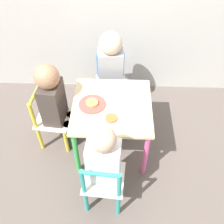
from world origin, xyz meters
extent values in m
plane|color=#5B514C|center=(0.00, 0.00, 0.00)|extent=(6.00, 6.00, 0.00)
cube|color=beige|center=(0.00, 0.00, 0.46)|extent=(0.56, 0.56, 0.02)
cylinder|color=green|center=(-0.24, -0.24, 0.23)|extent=(0.04, 0.04, 0.45)
cylinder|color=#E5599E|center=(0.24, -0.24, 0.23)|extent=(0.04, 0.04, 0.45)
cylinder|color=#DB3D38|center=(-0.24, 0.24, 0.23)|extent=(0.04, 0.04, 0.45)
cylinder|color=#8E51BC|center=(0.24, 0.24, 0.23)|extent=(0.04, 0.04, 0.45)
cube|color=silver|center=(-0.04, -0.45, 0.26)|extent=(0.28, 0.28, 0.02)
cylinder|color=teal|center=(0.08, -0.36, 0.13)|extent=(0.03, 0.03, 0.26)
cylinder|color=teal|center=(-0.13, -0.34, 0.13)|extent=(0.03, 0.03, 0.26)
cylinder|color=teal|center=(0.06, -0.57, 0.13)|extent=(0.03, 0.03, 0.26)
cylinder|color=teal|center=(-0.15, -0.55, 0.13)|extent=(0.03, 0.03, 0.26)
cylinder|color=teal|center=(0.06, -0.57, 0.38)|extent=(0.03, 0.03, 0.26)
cylinder|color=teal|center=(-0.15, -0.55, 0.38)|extent=(0.03, 0.03, 0.26)
cylinder|color=teal|center=(-0.05, -0.56, 0.50)|extent=(0.21, 0.04, 0.02)
cube|color=silver|center=(-0.45, 0.05, 0.26)|extent=(0.29, 0.29, 0.02)
cylinder|color=yellow|center=(-0.36, -0.07, 0.13)|extent=(0.03, 0.03, 0.26)
cylinder|color=yellow|center=(-0.33, 0.14, 0.13)|extent=(0.03, 0.03, 0.26)
cylinder|color=yellow|center=(-0.57, -0.05, 0.13)|extent=(0.03, 0.03, 0.26)
cylinder|color=yellow|center=(-0.55, 0.16, 0.13)|extent=(0.03, 0.03, 0.26)
cylinder|color=yellow|center=(-0.57, -0.05, 0.38)|extent=(0.03, 0.03, 0.26)
cylinder|color=yellow|center=(-0.55, 0.16, 0.38)|extent=(0.03, 0.03, 0.26)
cylinder|color=yellow|center=(-0.56, 0.06, 0.50)|extent=(0.05, 0.21, 0.02)
cube|color=silver|center=(-0.03, 0.45, 0.26)|extent=(0.27, 0.27, 0.02)
cylinder|color=#387AD1|center=(-0.13, 0.34, 0.13)|extent=(0.03, 0.03, 0.26)
cylinder|color=#387AD1|center=(0.09, 0.35, 0.13)|extent=(0.03, 0.03, 0.26)
cylinder|color=#387AD1|center=(-0.14, 0.55, 0.13)|extent=(0.03, 0.03, 0.26)
cylinder|color=#387AD1|center=(0.07, 0.56, 0.13)|extent=(0.03, 0.03, 0.26)
cylinder|color=#387AD1|center=(-0.14, 0.55, 0.38)|extent=(0.03, 0.03, 0.26)
cylinder|color=#387AD1|center=(0.07, 0.56, 0.38)|extent=(0.03, 0.03, 0.26)
cylinder|color=#387AD1|center=(-0.03, 0.56, 0.50)|extent=(0.21, 0.04, 0.02)
cylinder|color=#7A6B5B|center=(0.02, -0.34, 0.14)|extent=(0.07, 0.07, 0.27)
cylinder|color=#7A6B5B|center=(-0.08, -0.33, 0.14)|extent=(0.07, 0.07, 0.27)
cube|color=silver|center=(-0.04, -0.43, 0.43)|extent=(0.21, 0.16, 0.32)
sphere|color=#DBB293|center=(-0.04, -0.43, 0.65)|extent=(0.15, 0.15, 0.15)
cylinder|color=#38383D|center=(-0.34, -0.01, 0.14)|extent=(0.07, 0.07, 0.27)
cylinder|color=#38383D|center=(-0.33, 0.08, 0.14)|extent=(0.07, 0.07, 0.27)
cube|color=#423833|center=(-0.43, 0.05, 0.44)|extent=(0.16, 0.21, 0.34)
sphere|color=#A37556|center=(-0.43, 0.05, 0.68)|extent=(0.17, 0.17, 0.17)
cylinder|color=#4C608E|center=(-0.07, 0.33, 0.14)|extent=(0.07, 0.07, 0.27)
cylinder|color=#4C608E|center=(0.03, 0.34, 0.14)|extent=(0.07, 0.07, 0.27)
cube|color=#999EA8|center=(-0.03, 0.43, 0.45)|extent=(0.21, 0.15, 0.35)
sphere|color=beige|center=(-0.03, 0.43, 0.69)|extent=(0.18, 0.18, 0.18)
cylinder|color=white|center=(0.00, -0.14, 0.48)|extent=(0.18, 0.18, 0.01)
cylinder|color=#CC6633|center=(0.00, -0.14, 0.49)|extent=(0.08, 0.08, 0.02)
cylinder|color=#E54C47|center=(-0.14, 0.00, 0.48)|extent=(0.19, 0.19, 0.01)
cylinder|color=gold|center=(-0.14, 0.00, 0.49)|extent=(0.08, 0.08, 0.02)
camera|label=1|loc=(0.04, -1.28, 1.79)|focal=42.00mm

